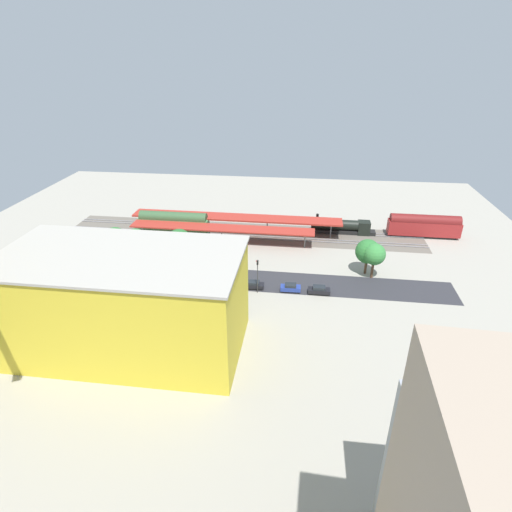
% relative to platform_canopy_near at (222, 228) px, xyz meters
% --- Properties ---
extents(ground_plane, '(151.49, 151.49, 0.00)m').
position_rel_platform_canopy_near_xyz_m(ground_plane, '(-4.50, 13.87, -4.03)').
color(ground_plane, '#9E998C').
rests_on(ground_plane, ground).
extents(rail_bed, '(94.86, 15.02, 0.01)m').
position_rel_platform_canopy_near_xyz_m(rail_bed, '(-4.50, -6.97, -4.03)').
color(rail_bed, '#665E54').
rests_on(rail_bed, ground).
extents(street_asphalt, '(94.80, 10.32, 0.01)m').
position_rel_platform_canopy_near_xyz_m(street_asphalt, '(-4.50, 18.16, -4.03)').
color(street_asphalt, '#2D2D33').
rests_on(street_asphalt, ground).
extents(track_rails, '(94.67, 8.58, 0.12)m').
position_rel_platform_canopy_near_xyz_m(track_rails, '(-4.50, -6.97, -3.85)').
color(track_rails, '#9E9EA8').
rests_on(track_rails, ground).
extents(platform_canopy_near, '(46.57, 5.35, 4.23)m').
position_rel_platform_canopy_near_xyz_m(platform_canopy_near, '(0.00, 0.00, 0.00)').
color(platform_canopy_near, '#A82D23').
rests_on(platform_canopy_near, ground).
extents(platform_canopy_far, '(55.63, 5.99, 4.62)m').
position_rel_platform_canopy_near_xyz_m(platform_canopy_far, '(-2.58, -6.74, 0.34)').
color(platform_canopy_far, '#A82D23').
rests_on(platform_canopy_far, ground).
extents(locomotive, '(17.01, 3.02, 5.11)m').
position_rel_platform_canopy_near_xyz_m(locomotive, '(-31.07, -9.82, -2.21)').
color(locomotive, black).
rests_on(locomotive, ground).
extents(passenger_coach, '(18.23, 3.38, 6.08)m').
position_rel_platform_canopy_near_xyz_m(passenger_coach, '(-51.67, -9.82, -0.85)').
color(passenger_coach, black).
rests_on(passenger_coach, ground).
extents(freight_coach_far, '(18.68, 3.40, 6.16)m').
position_rel_platform_canopy_near_xyz_m(freight_coach_far, '(13.70, -4.12, -0.80)').
color(freight_coach_far, black).
rests_on(freight_coach_far, ground).
extents(parked_car_0, '(4.45, 1.84, 1.67)m').
position_rel_platform_canopy_near_xyz_m(parked_car_0, '(-24.02, 21.99, -3.30)').
color(parked_car_0, black).
rests_on(parked_car_0, ground).
extents(parked_car_1, '(4.11, 1.89, 1.66)m').
position_rel_platform_canopy_near_xyz_m(parked_car_1, '(-18.30, 21.76, -3.29)').
color(parked_car_1, black).
rests_on(parked_car_1, ground).
extents(parked_car_2, '(4.32, 1.93, 1.57)m').
position_rel_platform_canopy_near_xyz_m(parked_car_2, '(-10.69, 21.40, -3.34)').
color(parked_car_2, black).
rests_on(parked_car_2, ground).
extents(parked_car_3, '(4.46, 2.10, 1.65)m').
position_rel_platform_canopy_near_xyz_m(parked_car_3, '(-4.30, 21.89, -3.29)').
color(parked_car_3, black).
rests_on(parked_car_3, ground).
extents(parked_car_4, '(4.78, 1.88, 1.67)m').
position_rel_platform_canopy_near_xyz_m(parked_car_4, '(2.43, 22.01, -3.29)').
color(parked_car_4, black).
rests_on(parked_car_4, ground).
extents(construction_building, '(36.67, 19.13, 16.26)m').
position_rel_platform_canopy_near_xyz_m(construction_building, '(7.20, 41.74, 4.09)').
color(construction_building, yellow).
rests_on(construction_building, ground).
extents(construction_roof_slab, '(37.28, 19.74, 0.40)m').
position_rel_platform_canopy_near_xyz_m(construction_roof_slab, '(7.20, 41.74, 12.42)').
color(construction_roof_slab, '#ADA89E').
rests_on(construction_roof_slab, construction_building).
extents(box_truck_0, '(10.12, 3.67, 3.55)m').
position_rel_platform_canopy_near_xyz_m(box_truck_0, '(15.46, 27.31, -2.30)').
color(box_truck_0, black).
rests_on(box_truck_0, ground).
extents(street_tree_0, '(4.65, 4.65, 7.95)m').
position_rel_platform_canopy_near_xyz_m(street_tree_0, '(-35.44, 14.08, 1.54)').
color(street_tree_0, brown).
rests_on(street_tree_0, ground).
extents(street_tree_1, '(5.48, 5.48, 8.37)m').
position_rel_platform_canopy_near_xyz_m(street_tree_1, '(7.21, 12.25, 1.58)').
color(street_tree_1, brown).
rests_on(street_tree_1, ground).
extents(street_tree_2, '(4.73, 4.73, 7.51)m').
position_rel_platform_canopy_near_xyz_m(street_tree_2, '(-3.32, 13.81, 1.08)').
color(street_tree_2, brown).
rests_on(street_tree_2, ground).
extents(street_tree_3, '(5.30, 5.30, 7.98)m').
position_rel_platform_canopy_near_xyz_m(street_tree_3, '(-34.30, 12.25, 1.27)').
color(street_tree_3, brown).
rests_on(street_tree_3, ground).
extents(street_tree_4, '(5.69, 5.69, 8.40)m').
position_rel_platform_canopy_near_xyz_m(street_tree_4, '(17.04, 13.35, 1.51)').
color(street_tree_4, brown).
rests_on(street_tree_4, ground).
extents(street_tree_5, '(5.61, 5.61, 8.57)m').
position_rel_platform_canopy_near_xyz_m(street_tree_5, '(21.72, 13.47, 1.72)').
color(street_tree_5, brown).
rests_on(street_tree_5, ground).
extents(traffic_light, '(0.50, 0.36, 7.29)m').
position_rel_platform_canopy_near_xyz_m(traffic_light, '(-11.69, 22.99, 0.75)').
color(traffic_light, '#333333').
rests_on(traffic_light, ground).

